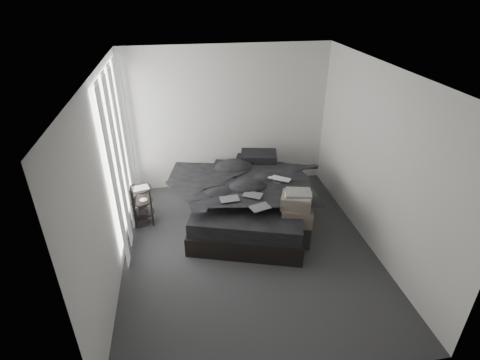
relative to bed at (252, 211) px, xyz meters
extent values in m
cube|color=#303033|center=(-0.20, -0.80, -0.15)|extent=(3.60, 4.20, 0.01)
cube|color=white|center=(-0.20, -0.80, 2.45)|extent=(3.60, 4.20, 0.01)
cube|color=silver|center=(-0.20, 1.30, 1.15)|extent=(3.60, 0.01, 2.60)
cube|color=silver|center=(-0.20, -2.90, 1.15)|extent=(3.60, 0.01, 2.60)
cube|color=silver|center=(-2.00, -0.80, 1.15)|extent=(0.01, 4.20, 2.60)
cube|color=silver|center=(1.60, -0.80, 1.15)|extent=(0.01, 4.20, 2.60)
cube|color=white|center=(-1.98, 0.10, 1.20)|extent=(0.02, 2.00, 2.30)
cube|color=white|center=(-1.93, 0.10, 1.13)|extent=(0.06, 2.12, 2.48)
cube|color=black|center=(0.00, 0.00, 0.00)|extent=(2.26, 2.61, 0.30)
cube|color=black|center=(0.00, 0.00, 0.27)|extent=(2.18, 2.53, 0.24)
imported|color=black|center=(-0.02, -0.05, 0.52)|extent=(2.12, 2.29, 0.26)
cube|color=black|center=(0.21, 0.84, 0.46)|extent=(0.77, 0.63, 0.15)
cube|color=black|center=(0.27, 0.79, 0.61)|extent=(0.70, 0.54, 0.14)
imported|color=silver|center=(0.41, -0.07, 0.66)|extent=(0.42, 0.39, 0.03)
cube|color=black|center=(-0.43, -0.48, 0.65)|extent=(0.29, 0.20, 0.01)
cube|color=black|center=(-0.08, -0.43, 0.66)|extent=(0.33, 0.30, 0.01)
cube|color=black|center=(-0.04, -0.78, 0.66)|extent=(0.32, 0.26, 0.01)
cylinder|color=black|center=(-1.76, 0.17, 0.17)|extent=(0.38, 0.38, 0.65)
cube|color=white|center=(-1.75, 0.16, 0.51)|extent=(0.29, 0.25, 0.01)
cube|color=black|center=(-1.79, 0.15, -0.08)|extent=(0.17, 0.23, 0.15)
cube|color=black|center=(0.52, -0.70, 0.03)|extent=(0.57, 0.51, 0.35)
cube|color=#5F544B|center=(0.53, -0.72, 0.34)|extent=(0.52, 0.45, 0.27)
cube|color=#5F544B|center=(0.51, -0.70, 0.57)|extent=(0.52, 0.48, 0.19)
cube|color=silver|center=(0.52, -0.70, 0.68)|extent=(0.44, 0.39, 0.04)
cube|color=silver|center=(0.53, -0.72, 0.71)|extent=(0.41, 0.35, 0.03)
camera|label=1|loc=(-1.04, -5.08, 3.42)|focal=28.00mm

